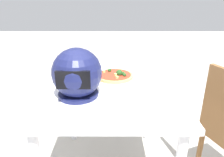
% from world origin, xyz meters
% --- Properties ---
extents(dining_table, '(0.82, 0.99, 0.75)m').
position_xyz_m(dining_table, '(0.00, 0.00, 0.65)').
color(dining_table, white).
rests_on(dining_table, ground).
extents(pizza_plate, '(0.32, 0.32, 0.01)m').
position_xyz_m(pizza_plate, '(-0.03, -0.09, 0.76)').
color(pizza_plate, white).
rests_on(pizza_plate, dining_table).
extents(pizza, '(0.25, 0.25, 0.06)m').
position_xyz_m(pizza, '(-0.04, -0.09, 0.78)').
color(pizza, tan).
rests_on(pizza, pizza_plate).
extents(motorcycle_helmet, '(0.27, 0.27, 0.27)m').
position_xyz_m(motorcycle_helmet, '(0.17, 0.17, 0.89)').
color(motorcycle_helmet, '#191E4C').
rests_on(motorcycle_helmet, dining_table).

